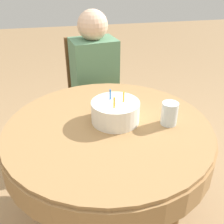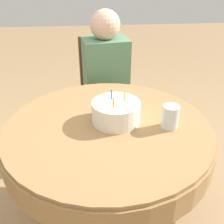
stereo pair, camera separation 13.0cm
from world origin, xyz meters
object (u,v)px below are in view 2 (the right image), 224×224
Objects in this scene: chair at (104,91)px; person at (106,72)px; drinking_glass at (170,117)px; birthday_cake at (116,112)px.

person reaches higher than chair.
drinking_glass is at bearing -81.76° from chair.
birthday_cake is at bearing -98.83° from person.
chair is at bearing 106.52° from drinking_glass.
chair is 7.96× the size of drinking_glass.
chair is at bearing 90.46° from birthday_cake.
person is 4.72× the size of birthday_cake.
birthday_cake reaches higher than drinking_glass.
birthday_cake is 2.09× the size of drinking_glass.
person is at bearing 107.44° from drinking_glass.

